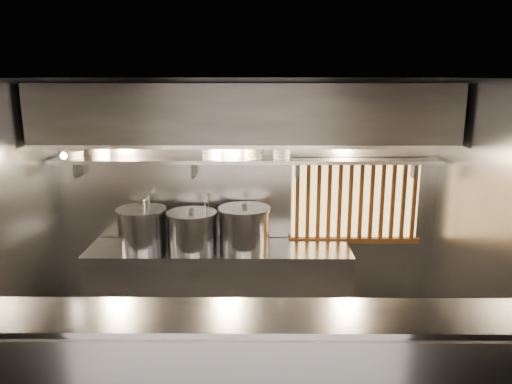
{
  "coord_description": "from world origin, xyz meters",
  "views": [
    {
      "loc": [
        0.16,
        -4.28,
        2.83
      ],
      "look_at": [
        0.13,
        0.55,
        1.69
      ],
      "focal_mm": 35.0,
      "sensor_mm": 36.0,
      "label": 1
    }
  ],
  "objects_px": {
    "stock_pot_right": "(244,227)",
    "heat_lamp": "(61,150)",
    "pendant_bulb": "(236,155)",
    "stock_pot_left": "(142,227)",
    "stock_pot_mid": "(192,230)"
  },
  "relations": [
    {
      "from": "stock_pot_left",
      "to": "stock_pot_mid",
      "type": "relative_size",
      "value": 0.88
    },
    {
      "from": "pendant_bulb",
      "to": "stock_pot_right",
      "type": "bearing_deg",
      "value": -21.66
    },
    {
      "from": "heat_lamp",
      "to": "stock_pot_right",
      "type": "xyz_separation_m",
      "value": [
        1.89,
        0.31,
        -0.93
      ]
    },
    {
      "from": "stock_pot_left",
      "to": "heat_lamp",
      "type": "bearing_deg",
      "value": -155.43
    },
    {
      "from": "pendant_bulb",
      "to": "stock_pot_left",
      "type": "height_order",
      "value": "pendant_bulb"
    },
    {
      "from": "stock_pot_mid",
      "to": "stock_pot_right",
      "type": "bearing_deg",
      "value": 3.62
    },
    {
      "from": "pendant_bulb",
      "to": "stock_pot_left",
      "type": "relative_size",
      "value": 0.28
    },
    {
      "from": "pendant_bulb",
      "to": "stock_pot_right",
      "type": "height_order",
      "value": "pendant_bulb"
    },
    {
      "from": "stock_pot_right",
      "to": "stock_pot_left",
      "type": "bearing_deg",
      "value": 179.25
    },
    {
      "from": "pendant_bulb",
      "to": "stock_pot_mid",
      "type": "distance_m",
      "value": 0.99
    },
    {
      "from": "heat_lamp",
      "to": "stock_pot_left",
      "type": "distance_m",
      "value": 1.23
    },
    {
      "from": "stock_pot_left",
      "to": "stock_pot_mid",
      "type": "bearing_deg",
      "value": -5.21
    },
    {
      "from": "stock_pot_left",
      "to": "stock_pot_right",
      "type": "relative_size",
      "value": 1.02
    },
    {
      "from": "pendant_bulb",
      "to": "stock_pot_left",
      "type": "xyz_separation_m",
      "value": [
        -1.08,
        -0.02,
        -0.84
      ]
    },
    {
      "from": "stock_pot_right",
      "to": "heat_lamp",
      "type": "bearing_deg",
      "value": -170.62
    }
  ]
}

